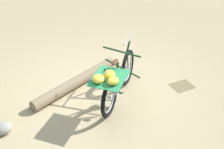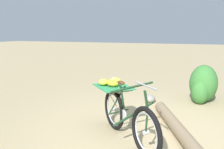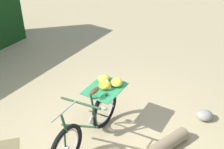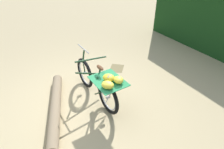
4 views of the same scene
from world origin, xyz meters
The scene contains 3 objects.
bicycle centered at (0.12, -0.32, 0.49)m, with size 1.48×1.47×1.03m.
path_stone centered at (-1.94, -0.28, 0.09)m, with size 0.30×0.25×0.18m, color gray.
leaf_litter_patch centered at (1.55, -0.45, 0.00)m, with size 0.44×0.36×0.01m, color olive.
Camera 3 is at (0.69, 3.19, 3.50)m, focal length 46.03 mm.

